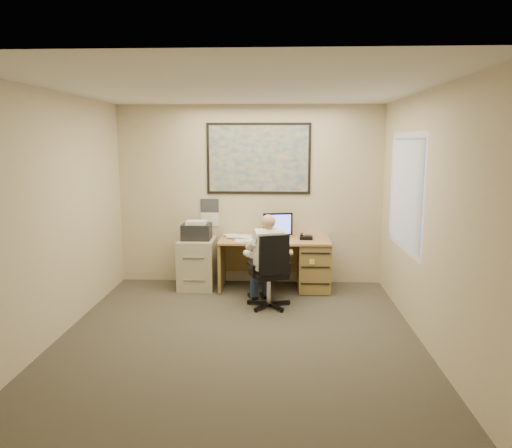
{
  "coord_description": "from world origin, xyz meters",
  "views": [
    {
      "loc": [
        0.43,
        -5.28,
        2.16
      ],
      "look_at": [
        0.13,
        1.3,
        1.06
      ],
      "focal_mm": 35.0,
      "sensor_mm": 36.0,
      "label": 1
    }
  ],
  "objects_px": {
    "desk": "(297,259)",
    "office_chair": "(267,286)",
    "person": "(269,261)",
    "filing_cabinet": "(197,259)"
  },
  "relations": [
    {
      "from": "desk",
      "to": "person",
      "type": "bearing_deg",
      "value": -116.05
    },
    {
      "from": "office_chair",
      "to": "filing_cabinet",
      "type": "bearing_deg",
      "value": 120.45
    },
    {
      "from": "desk",
      "to": "filing_cabinet",
      "type": "bearing_deg",
      "value": -179.98
    },
    {
      "from": "filing_cabinet",
      "to": "person",
      "type": "height_order",
      "value": "person"
    },
    {
      "from": "filing_cabinet",
      "to": "office_chair",
      "type": "bearing_deg",
      "value": -39.84
    },
    {
      "from": "office_chair",
      "to": "person",
      "type": "height_order",
      "value": "person"
    },
    {
      "from": "filing_cabinet",
      "to": "office_chair",
      "type": "distance_m",
      "value": 1.4
    },
    {
      "from": "desk",
      "to": "person",
      "type": "relative_size",
      "value": 1.31
    },
    {
      "from": "filing_cabinet",
      "to": "person",
      "type": "bearing_deg",
      "value": -37.0
    },
    {
      "from": "desk",
      "to": "office_chair",
      "type": "relative_size",
      "value": 1.6
    }
  ]
}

